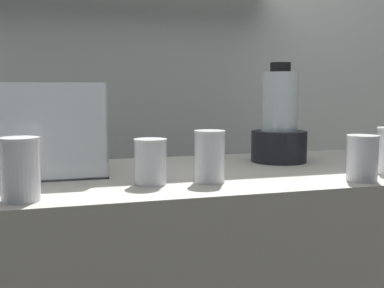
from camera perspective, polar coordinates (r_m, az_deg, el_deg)
The scene contains 7 objects.
back_wall_unit at distance 2.09m, azimuth -6.08°, elevation 9.97°, with size 2.60×0.24×2.50m.
carrot_display_bin at distance 1.36m, azimuth -17.73°, elevation -0.25°, with size 0.35×0.20×0.25m.
blender_pitcher at distance 1.57m, azimuth 10.36°, elevation 2.24°, with size 0.18×0.18×0.32m.
juice_cup_carrot_left at distance 1.07m, azimuth -19.81°, elevation -3.15°, with size 0.08×0.08×0.13m.
juice_cup_carrot_middle at distance 1.18m, azimuth -4.96°, elevation -2.47°, with size 0.08×0.08×0.11m.
juice_cup_orange_right at distance 1.20m, azimuth 2.01°, elevation -1.93°, with size 0.08×0.08×0.13m.
juice_cup_orange_far_right at distance 1.30m, azimuth 19.61°, elevation -1.90°, with size 0.08×0.08×0.12m.
Camera 1 is at (-0.38, -1.29, 1.13)m, focal length 44.76 mm.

